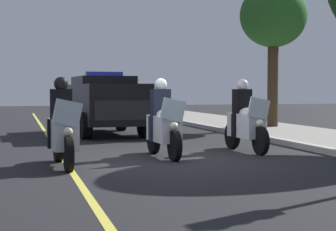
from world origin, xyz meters
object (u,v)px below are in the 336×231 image
at_px(police_motorcycle_lead_left, 63,130).
at_px(police_motorcycle_lead_right, 163,125).
at_px(police_motorcycle_trailing, 246,122).
at_px(police_suv, 105,102).
at_px(tree_far_back, 273,18).

xyz_separation_m(police_motorcycle_lead_left, police_motorcycle_lead_right, (-0.93, 2.23, 0.00)).
height_order(police_motorcycle_trailing, police_suv, police_suv).
bearing_deg(tree_far_back, police_motorcycle_lead_left, -45.60).
height_order(police_suv, tree_far_back, tree_far_back).
height_order(police_motorcycle_lead_left, police_suv, police_suv).
bearing_deg(police_motorcycle_trailing, police_motorcycle_lead_left, -71.79).
bearing_deg(police_motorcycle_lead_right, police_suv, -177.33).
bearing_deg(tree_far_back, police_motorcycle_trailing, -30.47).
distance_m(police_motorcycle_lead_right, police_motorcycle_trailing, 2.21).
bearing_deg(police_motorcycle_lead_left, police_motorcycle_lead_right, 112.59).
bearing_deg(police_motorcycle_lead_left, police_suv, 165.22).
relative_size(police_motorcycle_lead_left, police_suv, 0.43).
bearing_deg(police_motorcycle_lead_left, police_motorcycle_trailing, 108.21).
bearing_deg(police_motorcycle_trailing, police_motorcycle_lead_right, -76.58).
bearing_deg(police_motorcycle_lead_right, police_motorcycle_trailing, 103.42).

